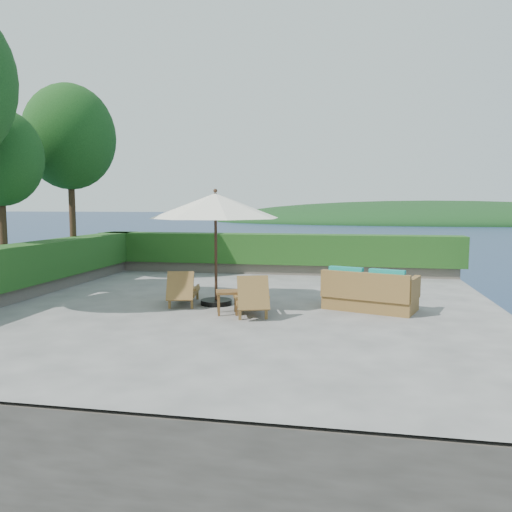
% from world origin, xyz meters
% --- Properties ---
extents(ground, '(12.00, 12.00, 0.00)m').
position_xyz_m(ground, '(0.00, 0.00, 0.00)').
color(ground, gray).
rests_on(ground, ground).
extents(foundation, '(12.00, 12.00, 3.00)m').
position_xyz_m(foundation, '(0.00, 0.00, -1.55)').
color(foundation, '#5F564B').
rests_on(foundation, ocean).
extents(ocean, '(600.00, 600.00, 0.00)m').
position_xyz_m(ocean, '(0.00, 0.00, -3.00)').
color(ocean, '#17284A').
rests_on(ocean, ground).
extents(offshore_island, '(126.00, 57.60, 12.60)m').
position_xyz_m(offshore_island, '(25.00, 140.00, -3.00)').
color(offshore_island, black).
rests_on(offshore_island, ocean).
extents(planter_wall_far, '(12.00, 0.60, 0.36)m').
position_xyz_m(planter_wall_far, '(0.00, 5.60, 0.18)').
color(planter_wall_far, '#6F6659').
rests_on(planter_wall_far, ground).
extents(planter_wall_left, '(0.60, 12.00, 0.36)m').
position_xyz_m(planter_wall_left, '(-5.60, 0.00, 0.18)').
color(planter_wall_left, '#6F6659').
rests_on(planter_wall_left, ground).
extents(hedge_far, '(12.40, 0.90, 1.00)m').
position_xyz_m(hedge_far, '(0.00, 5.60, 0.85)').
color(hedge_far, '#124214').
rests_on(hedge_far, planter_wall_far).
extents(hedge_left, '(0.90, 12.40, 1.00)m').
position_xyz_m(hedge_left, '(-5.60, 0.00, 0.85)').
color(hedge_left, '#124214').
rests_on(hedge_left, planter_wall_left).
extents(tree_far, '(2.80, 2.80, 6.03)m').
position_xyz_m(tree_far, '(-6.00, 3.20, 4.40)').
color(tree_far, '#402B18').
rests_on(tree_far, ground).
extents(patio_umbrella, '(3.92, 3.92, 2.72)m').
position_xyz_m(patio_umbrella, '(-0.53, 0.11, 2.30)').
color(patio_umbrella, black).
rests_on(patio_umbrella, ground).
extents(lounge_left, '(0.86, 1.55, 0.85)m').
position_xyz_m(lounge_left, '(-1.28, -0.08, 0.35)').
color(lounge_left, olive).
rests_on(lounge_left, ground).
extents(lounge_right, '(1.07, 1.69, 0.90)m').
position_xyz_m(lounge_right, '(0.49, -0.82, 0.38)').
color(lounge_right, olive).
rests_on(lounge_right, ground).
extents(side_table, '(0.60, 0.60, 0.51)m').
position_xyz_m(side_table, '(-0.03, -0.84, 0.42)').
color(side_table, brown).
rests_on(side_table, ground).
extents(wicker_loveseat, '(2.21, 1.60, 0.98)m').
position_xyz_m(wicker_loveseat, '(3.00, 0.15, 0.38)').
color(wicker_loveseat, olive).
rests_on(wicker_loveseat, ground).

